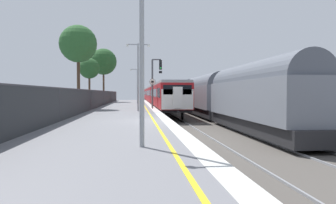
{
  "coord_description": "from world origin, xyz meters",
  "views": [
    {
      "loc": [
        -1.32,
        -17.66,
        1.54
      ],
      "look_at": [
        1.43,
        10.03,
        0.76
      ],
      "focal_mm": 34.27,
      "sensor_mm": 36.0,
      "label": 1
    }
  ],
  "objects_px": {
    "commuter_train_at_platform": "(156,95)",
    "background_tree_right": "(104,63)",
    "speed_limit_sign": "(152,90)",
    "platform_lamp_near": "(142,33)",
    "freight_train_adjacent_track": "(193,94)",
    "background_tree_centre": "(78,45)",
    "platform_lamp_mid": "(138,71)",
    "signal_gantry": "(155,77)",
    "platform_lamp_far": "(137,83)",
    "background_tree_left": "(90,69)"
  },
  "relations": [
    {
      "from": "commuter_train_at_platform",
      "to": "background_tree_right",
      "type": "bearing_deg",
      "value": 174.31
    },
    {
      "from": "speed_limit_sign",
      "to": "platform_lamp_near",
      "type": "bearing_deg",
      "value": -93.66
    },
    {
      "from": "freight_train_adjacent_track",
      "to": "background_tree_centre",
      "type": "bearing_deg",
      "value": -144.13
    },
    {
      "from": "platform_lamp_near",
      "to": "background_tree_right",
      "type": "xyz_separation_m",
      "value": [
        -5.7,
        47.36,
        3.59
      ]
    },
    {
      "from": "speed_limit_sign",
      "to": "platform_lamp_mid",
      "type": "xyz_separation_m",
      "value": [
        -1.41,
        -3.77,
        1.53
      ]
    },
    {
      "from": "signal_gantry",
      "to": "background_tree_right",
      "type": "relative_size",
      "value": 0.55
    },
    {
      "from": "platform_lamp_near",
      "to": "freight_train_adjacent_track",
      "type": "bearing_deg",
      "value": 77.37
    },
    {
      "from": "signal_gantry",
      "to": "platform_lamp_mid",
      "type": "relative_size",
      "value": 0.88
    },
    {
      "from": "commuter_train_at_platform",
      "to": "platform_lamp_far",
      "type": "distance_m",
      "value": 10.7
    },
    {
      "from": "freight_train_adjacent_track",
      "to": "platform_lamp_near",
      "type": "relative_size",
      "value": 10.71
    },
    {
      "from": "platform_lamp_mid",
      "to": "background_tree_right",
      "type": "height_order",
      "value": "background_tree_right"
    },
    {
      "from": "freight_train_adjacent_track",
      "to": "background_tree_right",
      "type": "bearing_deg",
      "value": 130.87
    },
    {
      "from": "background_tree_centre",
      "to": "commuter_train_at_platform",
      "type": "bearing_deg",
      "value": 68.91
    },
    {
      "from": "background_tree_left",
      "to": "signal_gantry",
      "type": "bearing_deg",
      "value": -61.19
    },
    {
      "from": "background_tree_left",
      "to": "background_tree_right",
      "type": "bearing_deg",
      "value": 77.75
    },
    {
      "from": "platform_lamp_near",
      "to": "background_tree_centre",
      "type": "relative_size",
      "value": 0.67
    },
    {
      "from": "freight_train_adjacent_track",
      "to": "background_tree_centre",
      "type": "xyz_separation_m",
      "value": [
        -13.09,
        -9.46,
        4.85
      ]
    },
    {
      "from": "signal_gantry",
      "to": "platform_lamp_near",
      "type": "relative_size",
      "value": 0.93
    },
    {
      "from": "commuter_train_at_platform",
      "to": "background_tree_centre",
      "type": "height_order",
      "value": "background_tree_centre"
    },
    {
      "from": "speed_limit_sign",
      "to": "signal_gantry",
      "type": "bearing_deg",
      "value": 80.42
    },
    {
      "from": "freight_train_adjacent_track",
      "to": "platform_lamp_far",
      "type": "distance_m",
      "value": 8.46
    },
    {
      "from": "speed_limit_sign",
      "to": "background_tree_left",
      "type": "height_order",
      "value": "background_tree_left"
    },
    {
      "from": "platform_lamp_mid",
      "to": "background_tree_centre",
      "type": "xyz_separation_m",
      "value": [
        -5.83,
        4.71,
        2.87
      ]
    },
    {
      "from": "platform_lamp_near",
      "to": "background_tree_left",
      "type": "distance_m",
      "value": 41.15
    },
    {
      "from": "background_tree_right",
      "to": "commuter_train_at_platform",
      "type": "bearing_deg",
      "value": -5.69
    },
    {
      "from": "platform_lamp_mid",
      "to": "platform_lamp_far",
      "type": "distance_m",
      "value": 18.22
    },
    {
      "from": "platform_lamp_near",
      "to": "platform_lamp_far",
      "type": "height_order",
      "value": "platform_lamp_near"
    },
    {
      "from": "speed_limit_sign",
      "to": "platform_lamp_mid",
      "type": "height_order",
      "value": "platform_lamp_mid"
    },
    {
      "from": "commuter_train_at_platform",
      "to": "platform_lamp_far",
      "type": "bearing_deg",
      "value": -107.94
    },
    {
      "from": "background_tree_left",
      "to": "commuter_train_at_platform",
      "type": "bearing_deg",
      "value": 29.85
    },
    {
      "from": "speed_limit_sign",
      "to": "background_tree_left",
      "type": "distance_m",
      "value": 20.67
    },
    {
      "from": "signal_gantry",
      "to": "platform_lamp_far",
      "type": "bearing_deg",
      "value": 98.24
    },
    {
      "from": "commuter_train_at_platform",
      "to": "background_tree_right",
      "type": "height_order",
      "value": "background_tree_right"
    },
    {
      "from": "background_tree_left",
      "to": "background_tree_right",
      "type": "distance_m",
      "value": 7.24
    },
    {
      "from": "freight_train_adjacent_track",
      "to": "speed_limit_sign",
      "type": "xyz_separation_m",
      "value": [
        -5.85,
        -10.41,
        0.45
      ]
    },
    {
      "from": "background_tree_left",
      "to": "platform_lamp_far",
      "type": "bearing_deg",
      "value": -29.38
    },
    {
      "from": "background_tree_left",
      "to": "background_tree_right",
      "type": "relative_size",
      "value": 0.74
    },
    {
      "from": "platform_lamp_mid",
      "to": "background_tree_right",
      "type": "bearing_deg",
      "value": 101.06
    },
    {
      "from": "platform_lamp_far",
      "to": "background_tree_centre",
      "type": "distance_m",
      "value": 15.06
    },
    {
      "from": "signal_gantry",
      "to": "background_tree_centre",
      "type": "relative_size",
      "value": 0.62
    },
    {
      "from": "commuter_train_at_platform",
      "to": "platform_lamp_far",
      "type": "xyz_separation_m",
      "value": [
        -3.25,
        -10.04,
        1.73
      ]
    },
    {
      "from": "platform_lamp_far",
      "to": "background_tree_right",
      "type": "relative_size",
      "value": 0.54
    },
    {
      "from": "signal_gantry",
      "to": "platform_lamp_near",
      "type": "xyz_separation_m",
      "value": [
        -1.78,
        -24.17,
        0.08
      ]
    },
    {
      "from": "background_tree_left",
      "to": "platform_lamp_near",
      "type": "bearing_deg",
      "value": -79.92
    },
    {
      "from": "background_tree_centre",
      "to": "background_tree_right",
      "type": "height_order",
      "value": "background_tree_right"
    },
    {
      "from": "freight_train_adjacent_track",
      "to": "platform_lamp_mid",
      "type": "xyz_separation_m",
      "value": [
        -7.26,
        -14.17,
        1.99
      ]
    },
    {
      "from": "freight_train_adjacent_track",
      "to": "signal_gantry",
      "type": "height_order",
      "value": "signal_gantry"
    },
    {
      "from": "commuter_train_at_platform",
      "to": "platform_lamp_mid",
      "type": "relative_size",
      "value": 10.23
    },
    {
      "from": "signal_gantry",
      "to": "platform_lamp_mid",
      "type": "xyz_separation_m",
      "value": [
        -1.78,
        -5.95,
        0.22
      ]
    },
    {
      "from": "commuter_train_at_platform",
      "to": "speed_limit_sign",
      "type": "xyz_separation_m",
      "value": [
        -1.85,
        -24.49,
        0.59
      ]
    }
  ]
}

